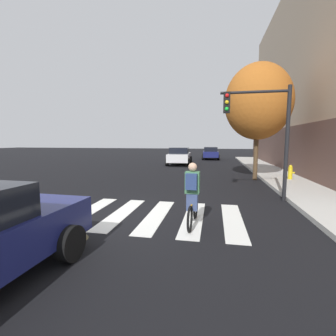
% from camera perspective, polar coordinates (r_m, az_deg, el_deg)
% --- Properties ---
extents(ground_plane, '(120.00, 120.00, 0.00)m').
position_cam_1_polar(ground_plane, '(7.63, -11.30, -10.65)').
color(ground_plane, black).
extents(crosswalk_stripes, '(7.23, 3.24, 0.01)m').
position_cam_1_polar(crosswalk_stripes, '(7.62, -11.11, -10.63)').
color(crosswalk_stripes, silver).
rests_on(crosswalk_stripes, ground).
extents(manhole_cover, '(0.64, 0.64, 0.01)m').
position_cam_1_polar(manhole_cover, '(6.09, -21.62, -15.51)').
color(manhole_cover, '#473D1E').
rests_on(manhole_cover, ground).
extents(sedan_mid, '(2.34, 4.72, 1.60)m').
position_cam_1_polar(sedan_mid, '(22.37, 2.78, 2.97)').
color(sedan_mid, silver).
rests_on(sedan_mid, ground).
extents(sedan_far, '(2.12, 4.33, 1.48)m').
position_cam_1_polar(sedan_far, '(29.20, 10.18, 3.60)').
color(sedan_far, navy).
rests_on(sedan_far, ground).
extents(cyclist, '(0.37, 1.71, 1.69)m').
position_cam_1_polar(cyclist, '(6.23, 5.89, -6.46)').
color(cyclist, black).
rests_on(cyclist, ground).
extents(traffic_light_near, '(2.47, 0.28, 4.20)m').
position_cam_1_polar(traffic_light_near, '(9.47, 21.97, 9.85)').
color(traffic_light_near, black).
rests_on(traffic_light_near, ground).
extents(fire_hydrant, '(0.33, 0.22, 0.78)m').
position_cam_1_polar(fire_hydrant, '(14.56, 27.32, -0.90)').
color(fire_hydrant, gold).
rests_on(fire_hydrant, sidewalk).
extents(street_tree_near, '(3.65, 3.65, 6.49)m').
position_cam_1_polar(street_tree_near, '(14.57, 20.81, 14.61)').
color(street_tree_near, '#4C3823').
rests_on(street_tree_near, ground).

